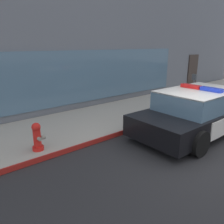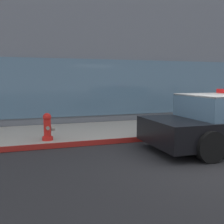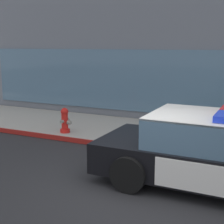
# 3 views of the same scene
# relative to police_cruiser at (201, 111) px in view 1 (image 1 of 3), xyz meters

# --- Properties ---
(ground) EXTENTS (48.00, 48.00, 0.00)m
(ground) POSITION_rel_police_cruiser_xyz_m (-1.43, -0.79, -0.68)
(ground) COLOR #262628
(sidewalk) EXTENTS (48.00, 3.01, 0.15)m
(sidewalk) POSITION_rel_police_cruiser_xyz_m (-1.43, 2.85, -0.61)
(sidewalk) COLOR #A39E93
(sidewalk) RESTS_ON ground
(curb_red_paint) EXTENTS (28.80, 0.04, 0.14)m
(curb_red_paint) POSITION_rel_police_cruiser_xyz_m (-1.43, 1.33, -0.61)
(curb_red_paint) COLOR maroon
(curb_red_paint) RESTS_ON ground
(storefront_building) EXTENTS (22.51, 11.76, 8.82)m
(storefront_building) POSITION_rel_police_cruiser_xyz_m (-0.09, 10.25, 3.73)
(storefront_building) COLOR slate
(storefront_building) RESTS_ON ground
(police_cruiser) EXTENTS (5.13, 2.16, 1.49)m
(police_cruiser) POSITION_rel_police_cruiser_xyz_m (0.00, 0.00, 0.00)
(police_cruiser) COLOR black
(police_cruiser) RESTS_ON ground
(fire_hydrant) EXTENTS (0.34, 0.39, 0.73)m
(fire_hydrant) POSITION_rel_police_cruiser_xyz_m (-4.73, 1.70, -0.18)
(fire_hydrant) COLOR red
(fire_hydrant) RESTS_ON sidewalk
(parking_meter) EXTENTS (0.12, 0.18, 1.34)m
(parking_meter) POSITION_rel_police_cruiser_xyz_m (2.35, 1.71, 0.40)
(parking_meter) COLOR slate
(parking_meter) RESTS_ON sidewalk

